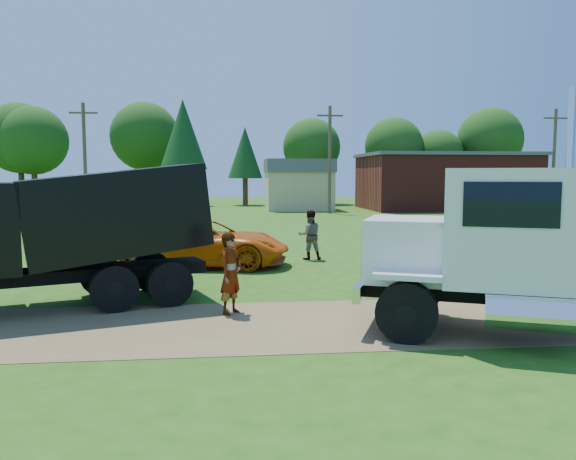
{
  "coord_description": "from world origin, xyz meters",
  "views": [
    {
      "loc": [
        -2.47,
        -11.96,
        3.26
      ],
      "look_at": [
        -0.71,
        4.82,
        1.6
      ],
      "focal_mm": 35.0,
      "sensor_mm": 36.0,
      "label": 1
    }
  ],
  "objects": [
    {
      "name": "dirt_track",
      "position": [
        0.0,
        0.0,
        0.01
      ],
      "size": [
        120.0,
        4.2,
        0.01
      ],
      "primitive_type": "cube",
      "color": "brown",
      "rests_on": "ground"
    },
    {
      "name": "utility_poles",
      "position": [
        6.0,
        35.0,
        4.71
      ],
      "size": [
        42.2,
        0.28,
        9.0
      ],
      "color": "#443126",
      "rests_on": "ground"
    },
    {
      "name": "black_dump_truck",
      "position": [
        -6.78,
        2.09,
        1.96
      ],
      "size": [
        8.29,
        5.05,
        3.55
      ],
      "rotation": [
        0.0,
        0.0,
        0.36
      ],
      "color": "black",
      "rests_on": "ground"
    },
    {
      "name": "white_semi_tractor",
      "position": [
        3.13,
        -1.25,
        1.71
      ],
      "size": [
        8.38,
        5.49,
        5.02
      ],
      "rotation": [
        0.0,
        0.0,
        -0.4
      ],
      "color": "black",
      "rests_on": "ground"
    },
    {
      "name": "tree_row",
      "position": [
        -0.32,
        49.67,
        6.83
      ],
      "size": [
        57.7,
        14.56,
        11.46
      ],
      "color": "#392317",
      "rests_on": "ground"
    },
    {
      "name": "spectator_a",
      "position": [
        -2.45,
        1.06,
        0.96
      ],
      "size": [
        0.78,
        0.84,
        1.92
      ],
      "primitive_type": "imported",
      "rotation": [
        0.0,
        0.0,
        0.96
      ],
      "color": "#999999",
      "rests_on": "ground"
    },
    {
      "name": "ground",
      "position": [
        0.0,
        0.0,
        0.0
      ],
      "size": [
        140.0,
        140.0,
        0.0
      ],
      "primitive_type": "plane",
      "color": "#264E11",
      "rests_on": "ground"
    },
    {
      "name": "orange_pickup",
      "position": [
        -3.35,
        8.18,
        0.83
      ],
      "size": [
        6.4,
        3.79,
        1.67
      ],
      "primitive_type": "imported",
      "rotation": [
        0.0,
        0.0,
        1.39
      ],
      "color": "#D15A09",
      "rests_on": "ground"
    },
    {
      "name": "brick_building",
      "position": [
        18.0,
        40.0,
        2.66
      ],
      "size": [
        15.4,
        10.4,
        5.3
      ],
      "color": "maroon",
      "rests_on": "ground"
    },
    {
      "name": "tan_shed",
      "position": [
        4.0,
        40.0,
        2.42
      ],
      "size": [
        6.2,
        5.4,
        4.7
      ],
      "color": "tan",
      "rests_on": "ground"
    },
    {
      "name": "spectator_b",
      "position": [
        0.61,
        9.32,
        0.95
      ],
      "size": [
        0.97,
        0.78,
        1.9
      ],
      "primitive_type": "imported",
      "rotation": [
        0.0,
        0.0,
        3.21
      ],
      "color": "#999999",
      "rests_on": "ground"
    }
  ]
}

